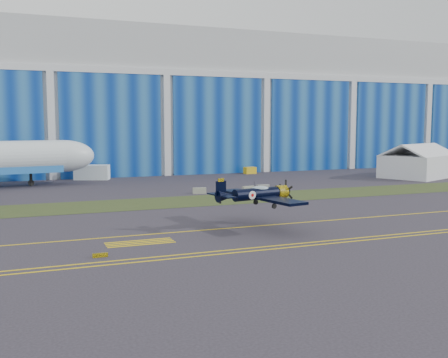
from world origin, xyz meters
name	(u,v)px	position (x,y,z in m)	size (l,w,h in m)	color
ground	(280,215)	(0.00, 0.00, 0.00)	(260.00, 260.00, 0.00)	#342F39
grass_median	(234,199)	(0.00, 14.00, 0.02)	(260.00, 10.00, 0.02)	#475128
hangar	(142,105)	(0.00, 71.79, 14.96)	(220.00, 45.70, 30.00)	silver
taxiway_centreline	(301,222)	(0.00, -5.00, 0.01)	(200.00, 0.20, 0.02)	yellow
edge_line_near	(355,241)	(0.00, -14.50, 0.01)	(80.00, 0.20, 0.02)	yellow
edge_line_far	(348,239)	(0.00, -13.50, 0.01)	(80.00, 0.20, 0.02)	yellow
hold_short_ladder	(140,243)	(-18.00, -8.10, 0.01)	(6.00, 2.40, 0.02)	yellow
guard_board_left	(100,255)	(-22.00, -12.00, 0.17)	(1.20, 0.15, 0.35)	yellow
warbird	(257,194)	(-5.64, -5.80, 3.46)	(11.87, 13.50, 3.53)	black
tent	(418,160)	(44.65, 28.09, 3.28)	(17.06, 15.07, 6.57)	white
shipping_container	(92,172)	(-15.22, 46.77, 1.37)	(6.33, 2.53, 2.74)	white
tug	(250,170)	(17.04, 46.55, 0.70)	(2.40, 1.50, 1.40)	gold
gse_box	(411,164)	(57.01, 44.13, 1.00)	(3.32, 1.77, 1.99)	#A5A391
barrier_a	(199,191)	(-2.78, 20.71, 0.45)	(2.00, 0.60, 0.90)	gray
barrier_b	(249,189)	(4.87, 19.84, 0.45)	(2.00, 0.60, 0.90)	gray
barrier_c	(263,188)	(7.78, 20.79, 0.45)	(2.00, 0.60, 0.90)	gray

